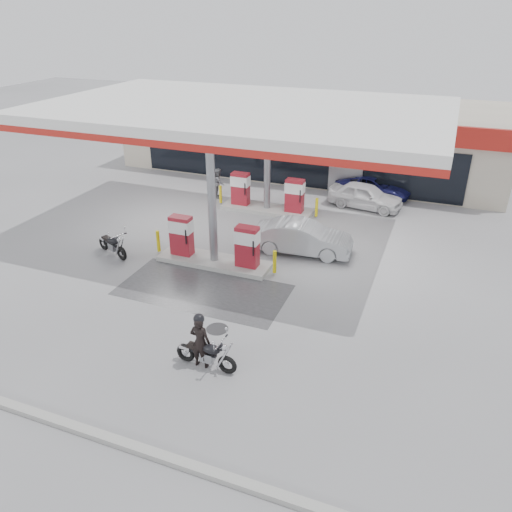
{
  "coord_description": "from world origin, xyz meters",
  "views": [
    {
      "loc": [
        7.82,
        -13.62,
        9.11
      ],
      "look_at": [
        2.15,
        0.98,
        1.2
      ],
      "focal_mm": 35.0,
      "sensor_mm": 36.0,
      "label": 1
    }
  ],
  "objects_px": {
    "hatchback_silver": "(302,238)",
    "attendant": "(219,183)",
    "parked_car_left": "(209,157)",
    "sedan_white": "(365,196)",
    "pump_island_far": "(267,197)",
    "parked_motorcycle": "(113,245)",
    "pump_island_near": "(214,247)",
    "parked_car_right": "(373,187)",
    "biker_main": "(200,342)",
    "main_motorcycle": "(207,355)"
  },
  "relations": [
    {
      "from": "parked_motorcycle",
      "to": "hatchback_silver",
      "type": "height_order",
      "value": "hatchback_silver"
    },
    {
      "from": "pump_island_near",
      "to": "attendant",
      "type": "xyz_separation_m",
      "value": [
        -3.06,
        7.0,
        0.06
      ]
    },
    {
      "from": "parked_car_right",
      "to": "main_motorcycle",
      "type": "bearing_deg",
      "value": -179.62
    },
    {
      "from": "pump_island_far",
      "to": "parked_car_right",
      "type": "height_order",
      "value": "pump_island_far"
    },
    {
      "from": "biker_main",
      "to": "hatchback_silver",
      "type": "xyz_separation_m",
      "value": [
        0.58,
        7.96,
        -0.15
      ]
    },
    {
      "from": "parked_car_left",
      "to": "parked_car_right",
      "type": "relative_size",
      "value": 0.93
    },
    {
      "from": "hatchback_silver",
      "to": "parked_car_right",
      "type": "relative_size",
      "value": 1.03
    },
    {
      "from": "sedan_white",
      "to": "attendant",
      "type": "distance_m",
      "value": 7.57
    },
    {
      "from": "main_motorcycle",
      "to": "parked_car_right",
      "type": "xyz_separation_m",
      "value": [
        1.96,
        15.76,
        0.11
      ]
    },
    {
      "from": "sedan_white",
      "to": "hatchback_silver",
      "type": "bearing_deg",
      "value": 174.92
    },
    {
      "from": "pump_island_near",
      "to": "attendant",
      "type": "bearing_deg",
      "value": 113.64
    },
    {
      "from": "pump_island_near",
      "to": "main_motorcycle",
      "type": "height_order",
      "value": "pump_island_near"
    },
    {
      "from": "pump_island_far",
      "to": "attendant",
      "type": "xyz_separation_m",
      "value": [
        -3.06,
        1.0,
        0.06
      ]
    },
    {
      "from": "pump_island_far",
      "to": "main_motorcycle",
      "type": "relative_size",
      "value": 2.71
    },
    {
      "from": "pump_island_near",
      "to": "hatchback_silver",
      "type": "distance_m",
      "value": 3.66
    },
    {
      "from": "parked_motorcycle",
      "to": "attendant",
      "type": "xyz_separation_m",
      "value": [
        1.07,
        7.81,
        0.33
      ]
    },
    {
      "from": "main_motorcycle",
      "to": "sedan_white",
      "type": "xyz_separation_m",
      "value": [
        1.87,
        13.96,
        0.2
      ]
    },
    {
      "from": "biker_main",
      "to": "attendant",
      "type": "relative_size",
      "value": 1.05
    },
    {
      "from": "main_motorcycle",
      "to": "biker_main",
      "type": "relative_size",
      "value": 1.17
    },
    {
      "from": "pump_island_far",
      "to": "hatchback_silver",
      "type": "xyz_separation_m",
      "value": [
        2.93,
        -3.8,
        -0.05
      ]
    },
    {
      "from": "main_motorcycle",
      "to": "parked_motorcycle",
      "type": "height_order",
      "value": "parked_motorcycle"
    },
    {
      "from": "hatchback_silver",
      "to": "attendant",
      "type": "bearing_deg",
      "value": 46.27
    },
    {
      "from": "pump_island_far",
      "to": "biker_main",
      "type": "height_order",
      "value": "pump_island_far"
    },
    {
      "from": "parked_motorcycle",
      "to": "sedan_white",
      "type": "height_order",
      "value": "sedan_white"
    },
    {
      "from": "hatchback_silver",
      "to": "parked_car_right",
      "type": "distance_m",
      "value": 7.96
    },
    {
      "from": "sedan_white",
      "to": "pump_island_near",
      "type": "bearing_deg",
      "value": 160.53
    },
    {
      "from": "parked_car_left",
      "to": "hatchback_silver",
      "type": "bearing_deg",
      "value": -124.57
    },
    {
      "from": "pump_island_far",
      "to": "sedan_white",
      "type": "bearing_deg",
      "value": 26.53
    },
    {
      "from": "parked_motorcycle",
      "to": "sedan_white",
      "type": "relative_size",
      "value": 0.5
    },
    {
      "from": "sedan_white",
      "to": "biker_main",
      "type": "bearing_deg",
      "value": -179.62
    },
    {
      "from": "main_motorcycle",
      "to": "parked_car_left",
      "type": "xyz_separation_m",
      "value": [
        -8.62,
        17.76,
        0.1
      ]
    },
    {
      "from": "hatchback_silver",
      "to": "biker_main",
      "type": "bearing_deg",
      "value": 170.8
    },
    {
      "from": "parked_car_left",
      "to": "sedan_white",
      "type": "bearing_deg",
      "value": -97.08
    },
    {
      "from": "parked_car_right",
      "to": "parked_motorcycle",
      "type": "bearing_deg",
      "value": 148.88
    },
    {
      "from": "parked_motorcycle",
      "to": "parked_car_left",
      "type": "bearing_deg",
      "value": 121.52
    },
    {
      "from": "pump_island_far",
      "to": "parked_car_left",
      "type": "relative_size",
      "value": 1.41
    },
    {
      "from": "pump_island_near",
      "to": "hatchback_silver",
      "type": "relative_size",
      "value": 1.28
    },
    {
      "from": "biker_main",
      "to": "parked_car_left",
      "type": "distance_m",
      "value": 19.66
    },
    {
      "from": "main_motorcycle",
      "to": "pump_island_near",
      "type": "bearing_deg",
      "value": 116.15
    },
    {
      "from": "pump_island_near",
      "to": "pump_island_far",
      "type": "height_order",
      "value": "same"
    },
    {
      "from": "pump_island_near",
      "to": "sedan_white",
      "type": "xyz_separation_m",
      "value": [
        4.41,
        8.2,
        -0.08
      ]
    },
    {
      "from": "pump_island_far",
      "to": "parked_motorcycle",
      "type": "distance_m",
      "value": 7.97
    },
    {
      "from": "biker_main",
      "to": "parked_car_left",
      "type": "xyz_separation_m",
      "value": [
        -8.43,
        17.76,
        -0.28
      ]
    },
    {
      "from": "pump_island_near",
      "to": "sedan_white",
      "type": "relative_size",
      "value": 1.4
    },
    {
      "from": "attendant",
      "to": "pump_island_far",
      "type": "bearing_deg",
      "value": -127.0
    },
    {
      "from": "pump_island_far",
      "to": "sedan_white",
      "type": "relative_size",
      "value": 1.4
    },
    {
      "from": "biker_main",
      "to": "sedan_white",
      "type": "relative_size",
      "value": 0.44
    },
    {
      "from": "parked_motorcycle",
      "to": "attendant",
      "type": "distance_m",
      "value": 7.89
    },
    {
      "from": "hatchback_silver",
      "to": "parked_car_left",
      "type": "relative_size",
      "value": 1.1
    },
    {
      "from": "attendant",
      "to": "parked_car_left",
      "type": "distance_m",
      "value": 5.85
    }
  ]
}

